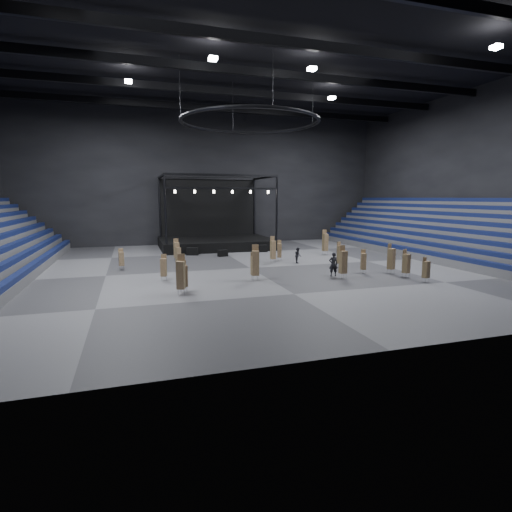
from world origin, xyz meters
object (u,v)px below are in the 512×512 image
object	(u,v)px
chair_stack_12	(343,262)
flight_case_left	(192,251)
chair_stack_8	(177,250)
crew_member	(298,255)
chair_stack_9	(255,266)
chair_stack_14	(181,274)
stage	(215,236)
chair_stack_13	(256,262)
chair_stack_10	(273,249)
chair_stack_15	(279,250)
chair_stack_2	(178,255)
chair_stack_0	(340,254)
chair_stack_6	(426,269)
man_center	(333,264)
flight_case_right	(262,248)
chair_stack_4	(121,258)
chair_stack_5	(183,275)
chair_stack_7	(406,263)
flight_case_mid	(223,253)
chair_stack_16	(391,258)
chair_stack_1	(325,242)
chair_stack_3	(164,267)
chair_stack_11	(363,261)

from	to	relation	value
chair_stack_12	flight_case_left	bearing A→B (deg)	119.32
chair_stack_8	crew_member	distance (m)	12.17
chair_stack_9	chair_stack_14	xyz separation A→B (m)	(-6.07, -3.11, 0.23)
crew_member	stage	bearing A→B (deg)	35.39
chair_stack_12	chair_stack_8	bearing A→B (deg)	133.09
chair_stack_13	chair_stack_14	world-z (taller)	chair_stack_13
chair_stack_10	chair_stack_15	xyz separation A→B (m)	(1.09, 1.06, -0.24)
chair_stack_2	chair_stack_9	distance (m)	9.20
flight_case_left	chair_stack_8	xyz separation A→B (m)	(-2.20, -4.33, 0.81)
chair_stack_0	crew_member	size ratio (longest dim) A/B	1.56
chair_stack_0	chair_stack_8	distance (m)	16.10
chair_stack_9	chair_stack_15	xyz separation A→B (m)	(5.32, 8.61, -0.08)
chair_stack_6	chair_stack_10	world-z (taller)	chair_stack_10
flight_case_left	man_center	world-z (taller)	man_center
flight_case_right	chair_stack_0	world-z (taller)	chair_stack_0
chair_stack_6	man_center	bearing A→B (deg)	126.31
chair_stack_4	man_center	distance (m)	18.72
chair_stack_10	chair_stack_4	bearing A→B (deg)	176.04
flight_case_right	chair_stack_6	bearing A→B (deg)	-71.79
chair_stack_13	chair_stack_10	bearing A→B (deg)	73.78
chair_stack_5	chair_stack_9	bearing A→B (deg)	15.36
chair_stack_13	chair_stack_15	world-z (taller)	chair_stack_13
chair_stack_12	crew_member	distance (m)	8.14
stage	chair_stack_7	bearing A→B (deg)	-66.06
chair_stack_5	chair_stack_6	bearing A→B (deg)	-13.92
flight_case_mid	chair_stack_16	size ratio (longest dim) A/B	0.41
flight_case_left	chair_stack_0	xyz separation A→B (m)	(11.89, -12.11, 0.81)
chair_stack_7	chair_stack_8	distance (m)	21.65
chair_stack_1	chair_stack_2	bearing A→B (deg)	-172.01
stage	chair_stack_3	xyz separation A→B (m)	(-8.04, -19.71, -0.35)
chair_stack_5	chair_stack_16	distance (m)	17.71
chair_stack_0	chair_stack_8	world-z (taller)	chair_stack_0
chair_stack_1	chair_stack_8	bearing A→B (deg)	177.13
chair_stack_4	chair_stack_7	bearing A→B (deg)	-33.84
chair_stack_0	chair_stack_11	xyz separation A→B (m)	(0.48, -3.16, -0.16)
flight_case_left	chair_stack_0	bearing A→B (deg)	-45.53
chair_stack_3	chair_stack_16	distance (m)	18.86
stage	chair_stack_13	distance (m)	21.86
chair_stack_7	chair_stack_4	bearing A→B (deg)	134.55
chair_stack_7	chair_stack_16	size ratio (longest dim) A/B	0.89
chair_stack_4	chair_stack_8	size ratio (longest dim) A/B	0.81
flight_case_mid	flight_case_right	bearing A→B (deg)	22.09
chair_stack_11	chair_stack_16	size ratio (longest dim) A/B	0.80
chair_stack_1	crew_member	world-z (taller)	chair_stack_1
chair_stack_5	chair_stack_11	size ratio (longest dim) A/B	1.07
chair_stack_8	chair_stack_4	bearing A→B (deg)	-156.07
chair_stack_7	man_center	bearing A→B (deg)	136.39
man_center	chair_stack_11	bearing A→B (deg)	-160.85
chair_stack_7	chair_stack_12	distance (m)	5.19
flight_case_right	chair_stack_9	distance (m)	16.46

